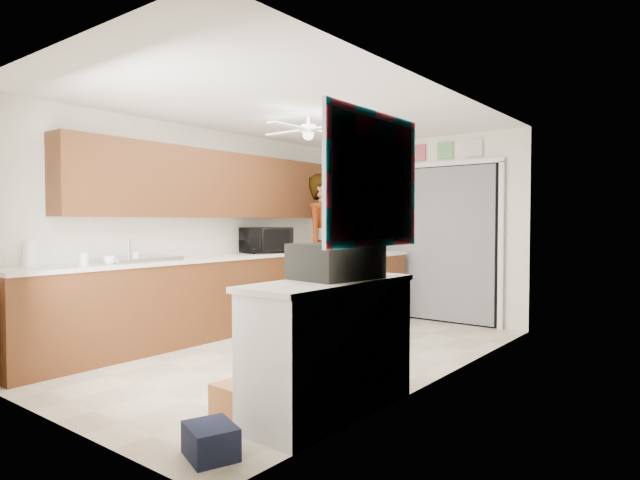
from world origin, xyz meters
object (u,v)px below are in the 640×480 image
Objects in this scene: cup at (109,260)px; paper_towel_roll at (29,254)px; microwave at (266,240)px; man at (325,247)px; cardboard_box at (245,403)px; dog at (366,310)px; navy_crate at (211,441)px; suitcase at (336,261)px.

cup is 0.68m from paper_towel_roll.
microwave is 0.82m from man.
microwave is at bearing 131.47° from cardboard_box.
cardboard_box is at bearing -154.51° from man.
man is at bearing -12.62° from microwave.
cardboard_box is 0.72× the size of dog.
microwave reaches higher than cup.
navy_crate is 0.55× the size of dog.
microwave reaches higher than suitcase.
man is at bearing 163.15° from dog.
dog is at bearing 126.69° from suitcase.
navy_crate is (-0.08, -1.11, -0.97)m from suitcase.
cup is at bearing -123.19° from dog.
microwave is 2.90m from paper_towel_roll.
suitcase is 1.07× the size of dog.
suitcase is 1.94× the size of navy_crate.
cup is 0.26× the size of cardboard_box.
cardboard_box reaches higher than navy_crate.
navy_crate is 4.37m from man.
cardboard_box is 0.20× the size of man.
microwave is 1.59m from dog.
cardboard_box is at bearing -110.16° from suitcase.
microwave is 1.09× the size of dog.
paper_towel_roll is 0.40× the size of suitcase.
cup reaches higher than dog.
navy_crate is (2.69, -0.18, -0.97)m from paper_towel_roll.
suitcase is 1.48× the size of cardboard_box.
paper_towel_roll reaches higher than navy_crate.
cardboard_box is at bearing -7.57° from cup.
man is at bearing 79.91° from paper_towel_roll.
navy_crate is at bearing -83.80° from dog.
cup is 2.33m from cardboard_box.
dog is (0.69, -0.03, -0.78)m from man.
cup is 0.45× the size of paper_towel_roll.
suitcase is 1.47m from navy_crate.
suitcase is at bearing 18.48° from paper_towel_roll.
microwave is at bearing 142.19° from man.
paper_towel_roll reaches higher than cardboard_box.
paper_towel_roll is 0.43× the size of dog.
man is at bearing 83.68° from cup.
suitcase is at bearing -75.03° from dog.
paper_towel_roll is at bearing -116.86° from cup.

